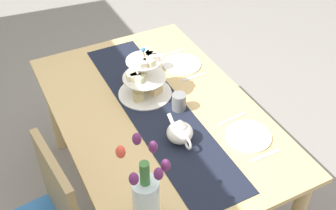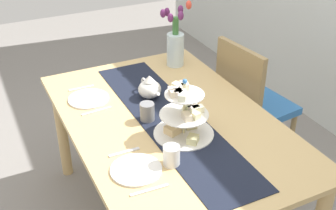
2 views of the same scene
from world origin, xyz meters
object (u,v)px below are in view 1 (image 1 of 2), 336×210
object	(u,v)px
tiered_cake_stand	(144,78)
teapot	(180,132)
knife_left	(232,119)
mug_white_text	(156,63)
fork_right	(194,77)
dining_table	(157,123)
fork_left	(266,155)
dinner_plate_right	(182,64)
tulip_vase	(146,193)
knife_right	(171,53)
dinner_plate_left	(248,136)
mug_grey	(179,102)

from	to	relation	value
tiered_cake_stand	teapot	world-z (taller)	tiered_cake_stand
knife_left	mug_white_text	size ratio (longest dim) A/B	1.79
knife_left	fork_right	world-z (taller)	same
dining_table	fork_left	bearing A→B (deg)	-149.07
dining_table	fork_left	xyz separation A→B (m)	(-0.53, -0.32, 0.10)
knife_left	dinner_plate_right	bearing A→B (deg)	0.00
tulip_vase	knife_left	distance (m)	0.75
tulip_vase	fork_right	distance (m)	1.00
fork_left	fork_right	world-z (taller)	same
dining_table	teapot	world-z (taller)	teapot
tiered_cake_stand	tulip_vase	world-z (taller)	tulip_vase
knife_right	fork_left	bearing A→B (deg)	180.00
knife_right	mug_white_text	xyz separation A→B (m)	(-0.12, 0.16, 0.04)
tulip_vase	fork_left	bearing A→B (deg)	-85.56
knife_left	knife_right	distance (m)	0.70
dinner_plate_left	fork_right	bearing A→B (deg)	0.00
fork_left	knife_left	distance (m)	0.29
teapot	dinner_plate_right	xyz separation A→B (m)	(0.57, -0.32, -0.05)
fork_left	fork_right	xyz separation A→B (m)	(0.70, 0.00, 0.00)
knife_left	mug_grey	world-z (taller)	mug_grey
dinner_plate_left	knife_left	world-z (taller)	dinner_plate_left
mug_grey	mug_white_text	xyz separation A→B (m)	(0.38, -0.05, -0.00)
knife_right	teapot	bearing A→B (deg)	155.92
tulip_vase	mug_grey	distance (m)	0.70
dining_table	fork_right	bearing A→B (deg)	-62.35
tulip_vase	mug_white_text	size ratio (longest dim) A/B	4.48
teapot	fork_left	size ratio (longest dim) A/B	1.59
mug_grey	tulip_vase	bearing A→B (deg)	141.07
fork_left	dinner_plate_right	xyz separation A→B (m)	(0.85, 0.00, 0.00)
tulip_vase	dinner_plate_right	world-z (taller)	tulip_vase
tiered_cake_stand	tulip_vase	size ratio (longest dim) A/B	0.71
dinner_plate_left	dining_table	bearing A→B (deg)	39.45
teapot	knife_right	world-z (taller)	teapot
mug_grey	mug_white_text	bearing A→B (deg)	-7.62
teapot	mug_white_text	distance (m)	0.62
dinner_plate_right	fork_left	bearing A→B (deg)	180.00
tulip_vase	dinner_plate_left	xyz separation A→B (m)	(0.20, -0.65, -0.14)
dinner_plate_left	fork_right	size ratio (longest dim) A/B	1.53
dining_table	tulip_vase	size ratio (longest dim) A/B	3.67
fork_left	knife_left	bearing A→B (deg)	0.00
dining_table	mug_grey	world-z (taller)	mug_grey
teapot	knife_left	bearing A→B (deg)	-87.45
fork_left	knife_left	xyz separation A→B (m)	(0.29, 0.00, 0.00)
teapot	mug_grey	world-z (taller)	teapot
teapot	mug_grey	xyz separation A→B (m)	(0.21, -0.11, -0.01)
dinner_plate_left	knife_right	bearing A→B (deg)	0.00
tulip_vase	dinner_plate_right	size ratio (longest dim) A/B	1.85
tiered_cake_stand	dining_table	bearing A→B (deg)	-179.50
dinner_plate_left	mug_grey	size ratio (longest dim) A/B	2.42
tulip_vase	fork_right	xyz separation A→B (m)	(0.75, -0.65, -0.15)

